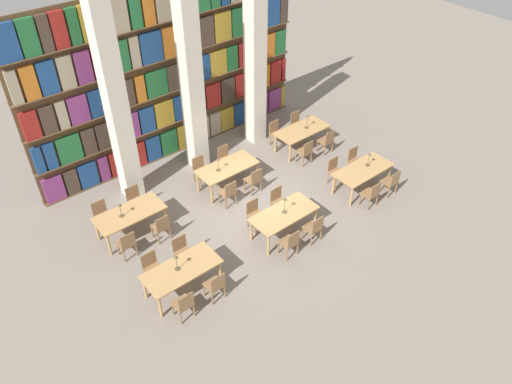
# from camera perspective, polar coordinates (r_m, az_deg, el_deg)

# --- Properties ---
(ground_plane) EXTENTS (40.00, 40.00, 0.00)m
(ground_plane) POSITION_cam_1_polar(r_m,az_deg,el_deg) (14.71, -0.33, -1.80)
(ground_plane) COLOR gray
(bookshelf_bank) EXTENTS (9.47, 0.35, 5.50)m
(bookshelf_bank) POSITION_cam_1_polar(r_m,az_deg,el_deg) (16.03, -9.55, 13.06)
(bookshelf_bank) COLOR brown
(bookshelf_bank) RESTS_ON ground_plane
(pillar_left) EXTENTS (0.53, 0.53, 6.00)m
(pillar_left) POSITION_cam_1_polar(r_m,az_deg,el_deg) (14.06, -15.70, 9.45)
(pillar_left) COLOR silver
(pillar_left) RESTS_ON ground_plane
(pillar_center) EXTENTS (0.53, 0.53, 6.00)m
(pillar_center) POSITION_cam_1_polar(r_m,az_deg,el_deg) (15.01, -7.41, 12.57)
(pillar_center) COLOR silver
(pillar_center) RESTS_ON ground_plane
(pillar_right) EXTENTS (0.53, 0.53, 6.00)m
(pillar_right) POSITION_cam_1_polar(r_m,az_deg,el_deg) (16.26, -0.09, 15.06)
(pillar_right) COLOR silver
(pillar_right) RESTS_ON ground_plane
(reading_table_0) EXTENTS (1.87, 0.88, 0.75)m
(reading_table_0) POSITION_cam_1_polar(r_m,az_deg,el_deg) (12.18, -8.47, -8.91)
(reading_table_0) COLOR tan
(reading_table_0) RESTS_ON ground_plane
(chair_0) EXTENTS (0.42, 0.40, 0.88)m
(chair_0) POSITION_cam_1_polar(r_m,az_deg,el_deg) (11.78, -8.23, -12.56)
(chair_0) COLOR olive
(chair_0) RESTS_ON ground_plane
(chair_1) EXTENTS (0.42, 0.40, 0.88)m
(chair_1) POSITION_cam_1_polar(r_m,az_deg,el_deg) (12.65, -11.81, -8.41)
(chair_1) COLOR olive
(chair_1) RESTS_ON ground_plane
(chair_2) EXTENTS (0.42, 0.40, 0.88)m
(chair_2) POSITION_cam_1_polar(r_m,az_deg,el_deg) (12.06, -4.66, -10.56)
(chair_2) COLOR olive
(chair_2) RESTS_ON ground_plane
(chair_3) EXTENTS (0.42, 0.40, 0.88)m
(chair_3) POSITION_cam_1_polar(r_m,az_deg,el_deg) (12.91, -8.42, -6.67)
(chair_3) COLOR olive
(chair_3) RESTS_ON ground_plane
(desk_lamp_0) EXTENTS (0.14, 0.14, 0.45)m
(desk_lamp_0) POSITION_cam_1_polar(r_m,az_deg,el_deg) (11.90, -9.10, -7.70)
(desk_lamp_0) COLOR brown
(desk_lamp_0) RESTS_ON reading_table_0
(reading_table_1) EXTENTS (1.87, 0.88, 0.75)m
(reading_table_1) POSITION_cam_1_polar(r_m,az_deg,el_deg) (13.48, 3.22, -2.68)
(reading_table_1) COLOR tan
(reading_table_1) RESTS_ON ground_plane
(chair_4) EXTENTS (0.42, 0.40, 0.88)m
(chair_4) POSITION_cam_1_polar(r_m,az_deg,el_deg) (13.02, 3.92, -5.75)
(chair_4) COLOR olive
(chair_4) RESTS_ON ground_plane
(chair_5) EXTENTS (0.42, 0.40, 0.88)m
(chair_5) POSITION_cam_1_polar(r_m,az_deg,el_deg) (13.80, -0.12, -2.46)
(chair_5) COLOR olive
(chair_5) RESTS_ON ground_plane
(chair_6) EXTENTS (0.42, 0.40, 0.88)m
(chair_6) POSITION_cam_1_polar(r_m,az_deg,el_deg) (13.47, 6.64, -4.09)
(chair_6) COLOR olive
(chair_6) RESTS_ON ground_plane
(chair_7) EXTENTS (0.42, 0.40, 0.88)m
(chair_7) POSITION_cam_1_polar(r_m,az_deg,el_deg) (14.23, 2.58, -1.00)
(chair_7) COLOR olive
(chair_7) RESTS_ON ground_plane
(desk_lamp_1) EXTENTS (0.14, 0.14, 0.50)m
(desk_lamp_1) POSITION_cam_1_polar(r_m,az_deg,el_deg) (13.22, 3.31, -1.22)
(desk_lamp_1) COLOR brown
(desk_lamp_1) RESTS_ON reading_table_1
(reading_table_2) EXTENTS (1.87, 0.88, 0.75)m
(reading_table_2) POSITION_cam_1_polar(r_m,az_deg,el_deg) (15.33, 12.12, 2.34)
(reading_table_2) COLOR tan
(reading_table_2) RESTS_ON ground_plane
(chair_8) EXTENTS (0.42, 0.40, 0.88)m
(chair_8) POSITION_cam_1_polar(r_m,az_deg,el_deg) (14.84, 13.03, -0.19)
(chair_8) COLOR olive
(chair_8) RESTS_ON ground_plane
(chair_9) EXTENTS (0.42, 0.40, 0.88)m
(chair_9) POSITION_cam_1_polar(r_m,az_deg,el_deg) (15.54, 9.02, 2.44)
(chair_9) COLOR olive
(chair_9) RESTS_ON ground_plane
(chair_10) EXTENTS (0.42, 0.40, 0.88)m
(chair_10) POSITION_cam_1_polar(r_m,az_deg,el_deg) (15.44, 15.18, 1.15)
(chair_10) COLOR olive
(chair_10) RESTS_ON ground_plane
(chair_11) EXTENTS (0.42, 0.40, 0.88)m
(chair_11) POSITION_cam_1_polar(r_m,az_deg,el_deg) (16.11, 11.22, 3.63)
(chair_11) COLOR olive
(chair_11) RESTS_ON ground_plane
(desk_lamp_2) EXTENTS (0.14, 0.14, 0.46)m
(desk_lamp_2) POSITION_cam_1_polar(r_m,az_deg,el_deg) (15.28, 12.78, 3.90)
(desk_lamp_2) COLOR brown
(desk_lamp_2) RESTS_ON reading_table_2
(reading_table_3) EXTENTS (1.87, 0.88, 0.75)m
(reading_table_3) POSITION_cam_1_polar(r_m,az_deg,el_deg) (13.88, -14.21, -2.58)
(reading_table_3) COLOR tan
(reading_table_3) RESTS_ON ground_plane
(chair_12) EXTENTS (0.42, 0.40, 0.88)m
(chair_12) POSITION_cam_1_polar(r_m,az_deg,el_deg) (13.38, -14.55, -5.72)
(chair_12) COLOR olive
(chair_12) RESTS_ON ground_plane
(chair_13) EXTENTS (0.42, 0.40, 0.88)m
(chair_13) POSITION_cam_1_polar(r_m,az_deg,el_deg) (14.41, -17.20, -2.48)
(chair_13) COLOR olive
(chair_13) RESTS_ON ground_plane
(chair_14) EXTENTS (0.42, 0.40, 0.88)m
(chair_14) POSITION_cam_1_polar(r_m,az_deg,el_deg) (13.66, -10.78, -3.88)
(chair_14) COLOR olive
(chair_14) RESTS_ON ground_plane
(chair_15) EXTENTS (0.42, 0.40, 0.88)m
(chair_15) POSITION_cam_1_polar(r_m,az_deg,el_deg) (14.67, -13.65, -0.84)
(chair_15) COLOR olive
(chair_15) RESTS_ON ground_plane
(desk_lamp_3) EXTENTS (0.14, 0.14, 0.44)m
(desk_lamp_3) POSITION_cam_1_polar(r_m,az_deg,el_deg) (13.59, -15.29, -1.76)
(desk_lamp_3) COLOR brown
(desk_lamp_3) RESTS_ON reading_table_3
(reading_table_4) EXTENTS (1.87, 0.88, 0.75)m
(reading_table_4) POSITION_cam_1_polar(r_m,az_deg,el_deg) (15.11, -3.30, 2.66)
(reading_table_4) COLOR tan
(reading_table_4) RESTS_ON ground_plane
(chair_16) EXTENTS (0.42, 0.40, 0.88)m
(chair_16) POSITION_cam_1_polar(r_m,az_deg,el_deg) (14.53, -3.16, -0.02)
(chair_16) COLOR olive
(chair_16) RESTS_ON ground_plane
(chair_17) EXTENTS (0.42, 0.40, 0.88)m
(chair_17) POSITION_cam_1_polar(r_m,az_deg,el_deg) (15.49, -6.37, 2.61)
(chair_17) COLOR olive
(chair_17) RESTS_ON ground_plane
(chair_18) EXTENTS (0.42, 0.40, 0.88)m
(chair_18) POSITION_cam_1_polar(r_m,az_deg,el_deg) (14.99, -0.23, 1.44)
(chair_18) COLOR olive
(chair_18) RESTS_ON ground_plane
(chair_19) EXTENTS (0.42, 0.40, 0.88)m
(chair_19) POSITION_cam_1_polar(r_m,az_deg,el_deg) (15.92, -3.52, 3.92)
(chair_19) COLOR olive
(chair_19) RESTS_ON ground_plane
(desk_lamp_4) EXTENTS (0.14, 0.14, 0.44)m
(desk_lamp_4) POSITION_cam_1_polar(r_m,az_deg,el_deg) (14.75, -4.38, 3.39)
(desk_lamp_4) COLOR brown
(desk_lamp_4) RESTS_ON reading_table_4
(reading_table_5) EXTENTS (1.87, 0.88, 0.75)m
(reading_table_5) POSITION_cam_1_polar(r_m,az_deg,el_deg) (16.89, 5.26, 6.90)
(reading_table_5) COLOR tan
(reading_table_5) RESTS_ON ground_plane
(chair_20) EXTENTS (0.42, 0.40, 0.88)m
(chair_20) POSITION_cam_1_polar(r_m,az_deg,el_deg) (16.27, 5.65, 4.65)
(chair_20) COLOR olive
(chair_20) RESTS_ON ground_plane
(chair_21) EXTENTS (0.42, 0.40, 0.88)m
(chair_21) POSITION_cam_1_polar(r_m,az_deg,el_deg) (17.14, 2.30, 6.80)
(chair_21) COLOR olive
(chair_21) RESTS_ON ground_plane
(chair_22) EXTENTS (0.42, 0.40, 0.88)m
(chair_22) POSITION_cam_1_polar(r_m,az_deg,el_deg) (16.87, 8.09, 5.82)
(chair_22) COLOR olive
(chair_22) RESTS_ON ground_plane
(chair_23) EXTENTS (0.42, 0.40, 0.88)m
(chair_23) POSITION_cam_1_polar(r_m,az_deg,el_deg) (17.71, 4.73, 7.86)
(chair_23) COLOR olive
(chair_23) RESTS_ON ground_plane
(desk_lamp_5) EXTENTS (0.14, 0.14, 0.50)m
(desk_lamp_5) POSITION_cam_1_polar(r_m,az_deg,el_deg) (16.76, 5.86, 8.29)
(desk_lamp_5) COLOR brown
(desk_lamp_5) RESTS_ON reading_table_5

